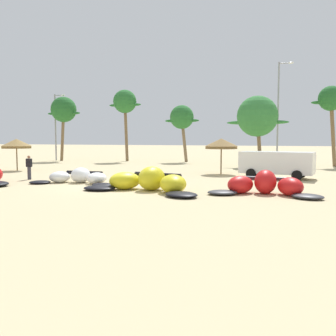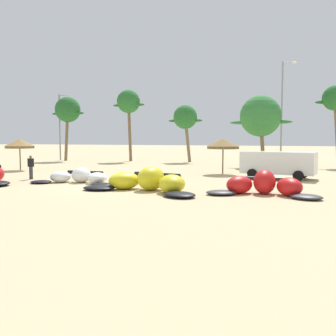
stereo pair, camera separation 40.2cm
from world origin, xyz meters
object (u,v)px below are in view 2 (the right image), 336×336
at_px(palm_left_of_gap, 185,118).
at_px(lamppost_west_center, 283,108).
at_px(palm_leftmost, 68,110).
at_px(palm_center_left, 261,116).
at_px(beach_umbrella_middle, 223,144).
at_px(palm_left, 129,103).
at_px(kite_left_of_center, 147,182).
at_px(parked_van, 277,163).
at_px(lamppost_west, 61,124).
at_px(kite_left, 79,177).
at_px(beach_umbrella_near_van, 20,144).
at_px(kite_center, 264,185).
at_px(person_near_kites, 31,167).
at_px(palm_center_right, 335,100).

height_order(palm_left_of_gap, lamppost_west_center, lamppost_west_center).
bearing_deg(palm_leftmost, palm_center_left, -4.26).
height_order(beach_umbrella_middle, palm_left, palm_left).
bearing_deg(kite_left_of_center, parked_van, 56.84).
height_order(kite_left_of_center, lamppost_west, lamppost_west).
height_order(kite_left, beach_umbrella_near_van, beach_umbrella_near_van).
distance_m(kite_center, palm_left_of_gap, 26.47).
distance_m(person_near_kites, palm_leftmost, 22.24).
bearing_deg(lamppost_west, kite_left, -51.00).
distance_m(palm_left_of_gap, lamppost_west, 15.99).
distance_m(kite_left, lamppost_west_center, 25.14).
xyz_separation_m(kite_center, lamppost_west_center, (-0.64, 22.98, 5.48)).
bearing_deg(palm_left, beach_umbrella_near_van, -100.29).
relative_size(kite_center, person_near_kites, 3.49).
xyz_separation_m(kite_center, parked_van, (-0.03, 8.08, 0.63)).
height_order(kite_center, palm_center_right, palm_center_right).
distance_m(beach_umbrella_near_van, palm_leftmost, 14.69).
xyz_separation_m(beach_umbrella_near_van, palm_left_of_gap, (9.79, 16.24, 2.87)).
xyz_separation_m(person_near_kites, palm_leftmost, (-10.49, 18.85, 5.42)).
distance_m(palm_left_of_gap, palm_center_left, 10.29).
bearing_deg(person_near_kites, palm_left_of_gap, 79.80).
distance_m(parked_van, palm_leftmost, 29.23).
bearing_deg(kite_left_of_center, kite_center, 8.14).
distance_m(beach_umbrella_near_van, palm_left, 16.37).
relative_size(beach_umbrella_near_van, person_near_kites, 1.69).
distance_m(kite_center, palm_center_right, 22.72).
xyz_separation_m(kite_left, lamppost_west_center, (10.60, 22.10, 5.58)).
bearing_deg(lamppost_west, palm_leftmost, -15.72).
height_order(palm_center_right, lamppost_west, lamppost_west).
height_order(kite_left_of_center, palm_left, palm_left).
height_order(person_near_kites, palm_center_right, palm_center_right).
xyz_separation_m(kite_center, palm_leftmost, (-26.01, 20.45, 5.78)).
relative_size(kite_left, palm_left, 0.67).
relative_size(beach_umbrella_middle, palm_leftmost, 0.35).
xyz_separation_m(parked_van, palm_center_left, (-2.40, 10.62, 3.81)).
distance_m(beach_umbrella_near_van, palm_center_left, 22.42).
distance_m(person_near_kites, palm_center_right, 28.67).
relative_size(kite_left_of_center, lamppost_west_center, 0.63).
xyz_separation_m(beach_umbrella_middle, lamppost_west_center, (3.54, 13.10, 3.58)).
bearing_deg(palm_center_right, kite_left, -127.12).
bearing_deg(kite_left, palm_leftmost, 127.03).
bearing_deg(lamppost_west, palm_left_of_gap, 8.84).
bearing_deg(palm_left, palm_left_of_gap, 6.86).
bearing_deg(beach_umbrella_middle, palm_center_right, 53.67).
bearing_deg(kite_center, palm_left_of_gap, 116.50).
bearing_deg(palm_center_left, lamppost_west, 175.08).
height_order(kite_left_of_center, lamppost_west_center, lamppost_west_center).
xyz_separation_m(beach_umbrella_near_van, palm_center_right, (25.75, 14.41, 4.19)).
distance_m(palm_leftmost, lamppost_west, 2.15).
bearing_deg(lamppost_west_center, kite_center, -88.40).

